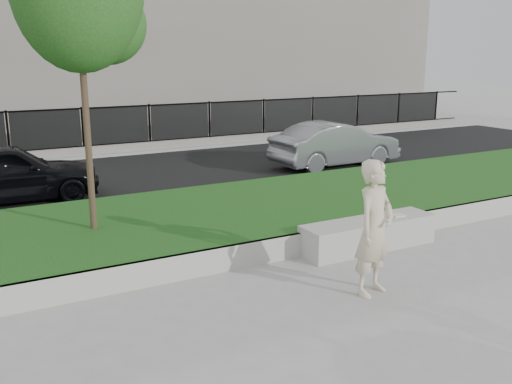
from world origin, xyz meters
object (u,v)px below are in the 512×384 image
book (398,215)px  car_dark (5,173)px  man (375,228)px  car_silver (336,144)px  stone_bench (368,234)px

book → car_dark: 8.44m
man → car_silver: size_ratio=0.49×
man → stone_bench: bearing=33.3°
stone_bench → car_dark: size_ratio=0.63×
man → car_dark: man is taller
car_dark → car_silver: bearing=-88.7°
car_dark → stone_bench: bearing=-138.3°
book → stone_bench: bearing=178.8°
stone_bench → car_dark: car_dark is taller
car_dark → car_silver: car_dark is taller
book → car_dark: (-5.71, 6.21, 0.19)m
book → man: bearing=-136.2°
man → car_silver: 9.00m
stone_bench → car_dark: bearing=129.7°
book → car_dark: bearing=137.5°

